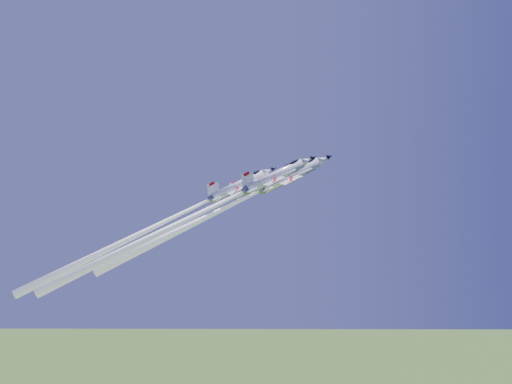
{
  "coord_description": "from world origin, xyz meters",
  "views": [
    {
      "loc": [
        0.87,
        -123.36,
        108.21
      ],
      "look_at": [
        0.0,
        0.0,
        106.5
      ],
      "focal_mm": 40.0,
      "sensor_mm": 36.0,
      "label": 1
    }
  ],
  "objects_px": {
    "jet_right": "(191,218)",
    "jet_slot": "(158,225)",
    "jet_left": "(200,212)",
    "jet_lead": "(225,208)"
  },
  "relations": [
    {
      "from": "jet_left",
      "to": "jet_right",
      "type": "relative_size",
      "value": 0.78
    },
    {
      "from": "jet_lead",
      "to": "jet_slot",
      "type": "relative_size",
      "value": 0.98
    },
    {
      "from": "jet_right",
      "to": "jet_slot",
      "type": "relative_size",
      "value": 1.04
    },
    {
      "from": "jet_left",
      "to": "jet_lead",
      "type": "bearing_deg",
      "value": 41.66
    },
    {
      "from": "jet_lead",
      "to": "jet_right",
      "type": "bearing_deg",
      "value": -51.77
    },
    {
      "from": "jet_lead",
      "to": "jet_right",
      "type": "relative_size",
      "value": 0.94
    },
    {
      "from": "jet_lead",
      "to": "jet_left",
      "type": "distance_m",
      "value": 6.88
    },
    {
      "from": "jet_left",
      "to": "jet_slot",
      "type": "height_order",
      "value": "jet_slot"
    },
    {
      "from": "jet_left",
      "to": "jet_slot",
      "type": "relative_size",
      "value": 0.81
    },
    {
      "from": "jet_right",
      "to": "jet_slot",
      "type": "xyz_separation_m",
      "value": [
        -7.25,
        4.46,
        -1.7
      ]
    }
  ]
}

